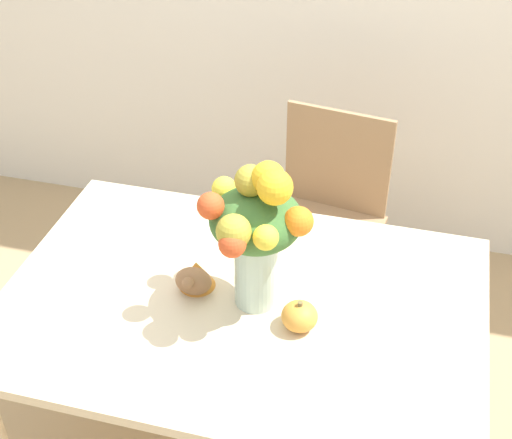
{
  "coord_description": "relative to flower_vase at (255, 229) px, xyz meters",
  "views": [
    {
      "loc": [
        0.39,
        -1.34,
        2.06
      ],
      "look_at": [
        0.04,
        0.01,
        1.03
      ],
      "focal_mm": 50.0,
      "sensor_mm": 36.0,
      "label": 1
    }
  ],
  "objects": [
    {
      "name": "turkey_figurine",
      "position": [
        -0.17,
        0.01,
        -0.2
      ],
      "size": [
        0.1,
        0.13,
        0.08
      ],
      "color": "#936642",
      "rests_on": "dining_table"
    },
    {
      "name": "dining_chair_near_window",
      "position": [
        0.06,
        0.76,
        -0.53
      ],
      "size": [
        0.48,
        0.48,
        0.88
      ],
      "rotation": [
        0.0,
        0.0,
        -0.15
      ],
      "color": "#9E7A56",
      "rests_on": "ground_plane"
    },
    {
      "name": "pumpkin",
      "position": [
        0.13,
        -0.06,
        -0.2
      ],
      "size": [
        0.09,
        0.09,
        0.08
      ],
      "color": "gold",
      "rests_on": "dining_table"
    },
    {
      "name": "dining_table",
      "position": [
        -0.04,
        -0.0,
        -0.35
      ],
      "size": [
        1.27,
        0.87,
        0.76
      ],
      "color": "beige",
      "rests_on": "ground_plane"
    },
    {
      "name": "flower_vase",
      "position": [
        0.0,
        0.0,
        0.0
      ],
      "size": [
        0.28,
        0.3,
        0.43
      ],
      "color": "#B2CCBC",
      "rests_on": "dining_table"
    }
  ]
}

